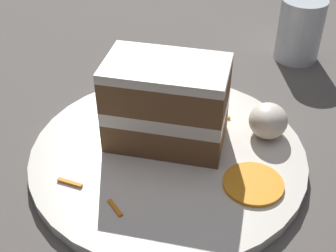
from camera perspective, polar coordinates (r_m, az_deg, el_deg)
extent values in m
plane|color=black|center=(0.54, -5.09, -8.03)|extent=(6.00, 6.00, 0.00)
cube|color=#56514C|center=(0.53, -5.20, -6.54)|extent=(1.15, 0.85, 0.04)
cylinder|color=silver|center=(0.52, 0.00, -3.56)|extent=(0.30, 0.30, 0.01)
cube|color=brown|center=(0.52, -0.20, -0.06)|extent=(0.08, 0.13, 0.04)
cube|color=silver|center=(0.50, -0.21, 2.28)|extent=(0.08, 0.13, 0.02)
cube|color=brown|center=(0.49, -0.22, 4.75)|extent=(0.08, 0.13, 0.04)
cube|color=silver|center=(0.47, -0.22, 7.08)|extent=(0.08, 0.13, 0.01)
ellipsoid|color=silver|center=(0.54, 12.11, 0.65)|extent=(0.05, 0.04, 0.04)
cylinder|color=orange|center=(0.48, 10.34, -6.94)|extent=(0.06, 0.06, 0.00)
cube|color=orange|center=(0.48, -11.88, -6.78)|extent=(0.01, 0.03, 0.00)
cube|color=orange|center=(0.58, 4.26, 2.69)|extent=(0.01, 0.02, 0.00)
cube|color=orange|center=(0.45, -6.47, -9.90)|extent=(0.02, 0.02, 0.00)
cube|color=orange|center=(0.57, 6.89, 1.41)|extent=(0.02, 0.02, 0.00)
cylinder|color=silver|center=(0.71, 15.77, 11.26)|extent=(0.06, 0.06, 0.09)
cylinder|color=silver|center=(0.73, 15.38, 9.19)|extent=(0.06, 0.06, 0.03)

